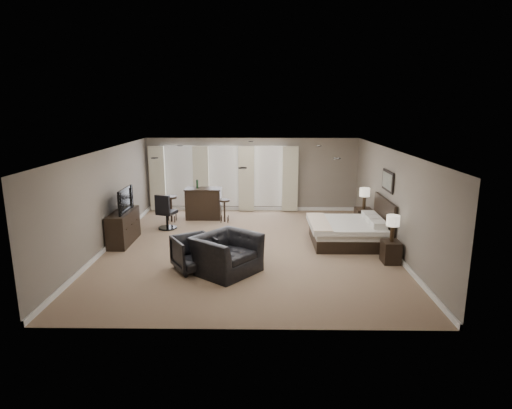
{
  "coord_description": "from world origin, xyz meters",
  "views": [
    {
      "loc": [
        0.36,
        -10.83,
        3.7
      ],
      "look_at": [
        0.2,
        0.4,
        1.1
      ],
      "focal_mm": 30.0,
      "sensor_mm": 36.0,
      "label": 1
    }
  ],
  "objects_px": {
    "lamp_near": "(392,228)",
    "lamp_far": "(364,198)",
    "dresser": "(123,227)",
    "armchair_far": "(194,251)",
    "armchair_near": "(226,248)",
    "desk_chair": "(167,211)",
    "nightstand_far": "(363,219)",
    "tv": "(122,209)",
    "bar_stool_left": "(171,209)",
    "bed": "(343,221)",
    "bar_stool_right": "(225,211)",
    "nightstand_near": "(391,252)",
    "bar_counter": "(204,203)"
  },
  "relations": [
    {
      "from": "armchair_near",
      "to": "bar_counter",
      "type": "distance_m",
      "value": 4.87
    },
    {
      "from": "bed",
      "to": "desk_chair",
      "type": "relative_size",
      "value": 1.81
    },
    {
      "from": "nightstand_near",
      "to": "tv",
      "type": "height_order",
      "value": "tv"
    },
    {
      "from": "tv",
      "to": "armchair_far",
      "type": "bearing_deg",
      "value": -131.24
    },
    {
      "from": "armchair_far",
      "to": "lamp_near",
      "type": "bearing_deg",
      "value": -24.39
    },
    {
      "from": "armchair_near",
      "to": "bar_counter",
      "type": "bearing_deg",
      "value": 53.02
    },
    {
      "from": "bed",
      "to": "nightstand_near",
      "type": "bearing_deg",
      "value": -58.46
    },
    {
      "from": "tv",
      "to": "bar_stool_left",
      "type": "xyz_separation_m",
      "value": [
        0.85,
        2.23,
        -0.54
      ]
    },
    {
      "from": "nightstand_near",
      "to": "nightstand_far",
      "type": "height_order",
      "value": "nightstand_far"
    },
    {
      "from": "desk_chair",
      "to": "dresser",
      "type": "bearing_deg",
      "value": 75.9
    },
    {
      "from": "dresser",
      "to": "armchair_near",
      "type": "relative_size",
      "value": 1.14
    },
    {
      "from": "desk_chair",
      "to": "nightstand_far",
      "type": "bearing_deg",
      "value": -160.35
    },
    {
      "from": "dresser",
      "to": "armchair_far",
      "type": "height_order",
      "value": "armchair_far"
    },
    {
      "from": "nightstand_near",
      "to": "armchair_far",
      "type": "distance_m",
      "value": 4.7
    },
    {
      "from": "bar_counter",
      "to": "desk_chair",
      "type": "relative_size",
      "value": 1.09
    },
    {
      "from": "nightstand_far",
      "to": "armchair_near",
      "type": "relative_size",
      "value": 0.47
    },
    {
      "from": "armchair_far",
      "to": "desk_chair",
      "type": "xyz_separation_m",
      "value": [
        -1.36,
        3.36,
        0.11
      ]
    },
    {
      "from": "armchair_far",
      "to": "bar_stool_left",
      "type": "distance_m",
      "value": 4.44
    },
    {
      "from": "bed",
      "to": "tv",
      "type": "height_order",
      "value": "bed"
    },
    {
      "from": "bed",
      "to": "lamp_far",
      "type": "relative_size",
      "value": 3.1
    },
    {
      "from": "nightstand_far",
      "to": "bar_counter",
      "type": "bearing_deg",
      "value": 167.18
    },
    {
      "from": "bed",
      "to": "tv",
      "type": "distance_m",
      "value": 6.04
    },
    {
      "from": "lamp_near",
      "to": "lamp_far",
      "type": "xyz_separation_m",
      "value": [
        0.0,
        2.9,
        0.1
      ]
    },
    {
      "from": "nightstand_far",
      "to": "armchair_far",
      "type": "bearing_deg",
      "value": -143.56
    },
    {
      "from": "lamp_far",
      "to": "dresser",
      "type": "bearing_deg",
      "value": -168.05
    },
    {
      "from": "armchair_near",
      "to": "bar_stool_left",
      "type": "distance_m",
      "value": 4.86
    },
    {
      "from": "dresser",
      "to": "armchair_near",
      "type": "xyz_separation_m",
      "value": [
        3.01,
        -2.12,
        0.14
      ]
    },
    {
      "from": "dresser",
      "to": "bar_stool_left",
      "type": "xyz_separation_m",
      "value": [
        0.85,
        2.23,
        -0.02
      ]
    },
    {
      "from": "armchair_near",
      "to": "bar_stool_left",
      "type": "height_order",
      "value": "armchair_near"
    },
    {
      "from": "bed",
      "to": "nightstand_far",
      "type": "height_order",
      "value": "bed"
    },
    {
      "from": "nightstand_far",
      "to": "armchair_far",
      "type": "height_order",
      "value": "armchair_far"
    },
    {
      "from": "bar_stool_right",
      "to": "bed",
      "type": "bearing_deg",
      "value": -32.63
    },
    {
      "from": "bed",
      "to": "bar_stool_right",
      "type": "bearing_deg",
      "value": 147.37
    },
    {
      "from": "tv",
      "to": "bar_stool_right",
      "type": "distance_m",
      "value": 3.46
    },
    {
      "from": "lamp_near",
      "to": "armchair_far",
      "type": "bearing_deg",
      "value": -173.35
    },
    {
      "from": "lamp_far",
      "to": "armchair_near",
      "type": "xyz_separation_m",
      "value": [
        -3.91,
        -3.58,
        -0.37
      ]
    },
    {
      "from": "lamp_far",
      "to": "bar_stool_right",
      "type": "bearing_deg",
      "value": 170.16
    },
    {
      "from": "nightstand_far",
      "to": "dresser",
      "type": "bearing_deg",
      "value": -168.05
    },
    {
      "from": "lamp_near",
      "to": "dresser",
      "type": "bearing_deg",
      "value": 168.28
    },
    {
      "from": "dresser",
      "to": "lamp_near",
      "type": "bearing_deg",
      "value": -11.72
    },
    {
      "from": "nightstand_far",
      "to": "lamp_near",
      "type": "bearing_deg",
      "value": -90.0
    },
    {
      "from": "armchair_far",
      "to": "desk_chair",
      "type": "bearing_deg",
      "value": 80.92
    },
    {
      "from": "bed",
      "to": "bar_stool_right",
      "type": "relative_size",
      "value": 2.67
    },
    {
      "from": "lamp_far",
      "to": "bar_stool_right",
      "type": "height_order",
      "value": "lamp_far"
    },
    {
      "from": "nightstand_near",
      "to": "armchair_far",
      "type": "xyz_separation_m",
      "value": [
        -4.66,
        -0.54,
        0.18
      ]
    },
    {
      "from": "armchair_far",
      "to": "desk_chair",
      "type": "height_order",
      "value": "desk_chair"
    },
    {
      "from": "armchair_far",
      "to": "bar_stool_left",
      "type": "xyz_separation_m",
      "value": [
        -1.4,
        4.21,
        -0.02
      ]
    },
    {
      "from": "nightstand_far",
      "to": "bar_stool_right",
      "type": "height_order",
      "value": "bar_stool_right"
    },
    {
      "from": "nightstand_near",
      "to": "lamp_far",
      "type": "relative_size",
      "value": 0.83
    },
    {
      "from": "nightstand_near",
      "to": "dresser",
      "type": "relative_size",
      "value": 0.35
    }
  ]
}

